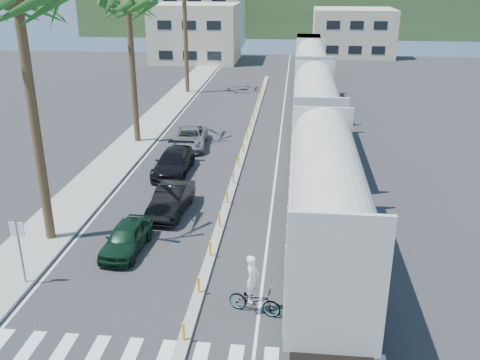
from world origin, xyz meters
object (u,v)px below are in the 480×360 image
object	(u,v)px
street_sign	(19,243)
car_lead	(126,237)
car_second	(171,200)
cyclist	(254,295)

from	to	relation	value
street_sign	car_lead	distance (m)	4.87
street_sign	car_second	xyz separation A→B (m)	(4.44, 7.69, -1.23)
street_sign	car_lead	world-z (taller)	street_sign
car_lead	cyclist	size ratio (longest dim) A/B	1.67
car_second	street_sign	bearing A→B (deg)	-116.23
car_second	cyclist	size ratio (longest dim) A/B	1.88
car_lead	cyclist	bearing A→B (deg)	-30.99
street_sign	car_second	size ratio (longest dim) A/B	0.65
street_sign	cyclist	distance (m)	9.73
street_sign	car_second	distance (m)	8.97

